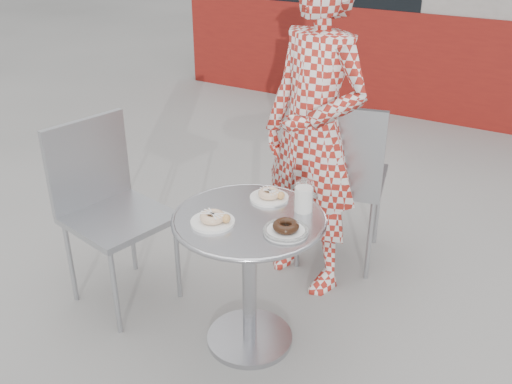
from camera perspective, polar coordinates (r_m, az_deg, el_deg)
The scene contains 9 objects.
ground at distance 2.84m, azimuth 0.35°, elevation -14.66°, with size 60.00×60.00×0.00m, color #9E9B96.
bistro_table at distance 2.54m, azimuth -0.69°, elevation -5.79°, with size 0.68×0.68×0.68m.
chair_far at distance 3.33m, azimuth 8.32°, elevation -1.82°, with size 0.57×0.57×0.99m.
chair_left at distance 3.03m, azimuth -13.31°, elevation -5.67°, with size 0.54×0.53×0.95m.
seated_person at distance 2.89m, azimuth 5.83°, elevation 5.76°, with size 0.62×0.41×1.71m, color maroon.
plate_far at distance 2.60m, azimuth 1.40°, elevation -0.34°, with size 0.18×0.18×0.05m.
plate_near at distance 2.40m, azimuth -4.29°, elevation -2.72°, with size 0.19×0.19×0.05m.
plate_checker at distance 2.34m, azimuth 3.00°, elevation -3.73°, with size 0.19×0.19×0.05m.
milk_cup at distance 2.48m, azimuth 4.80°, elevation -0.59°, with size 0.09×0.09×0.14m.
Camera 1 is at (1.08, -1.84, 1.88)m, focal length 40.00 mm.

